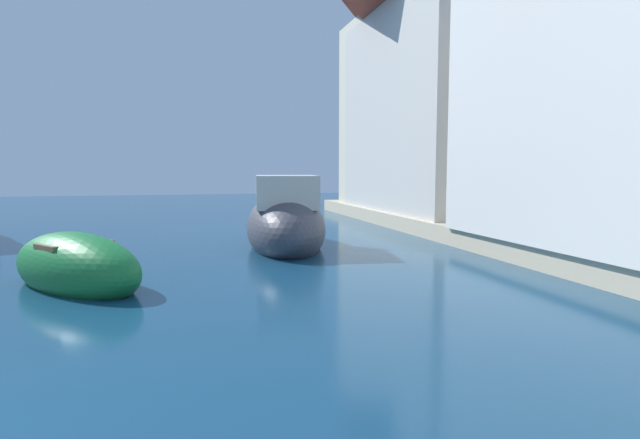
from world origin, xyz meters
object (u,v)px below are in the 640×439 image
Objects in this scene: moored_boat_3 at (76,267)px; waterfront_building_annex at (451,96)px; moored_boat_0 at (286,223)px; waterfront_building_far at (441,95)px.

moored_boat_3 is 15.28m from waterfront_building_annex.
moored_boat_0 is 9.69m from waterfront_building_annex.
moored_boat_3 is 15.81m from waterfront_building_far.
moored_boat_0 is 1.47× the size of moored_boat_3.
moored_boat_0 is at bearing -143.21° from waterfront_building_far.
waterfront_building_far reaches higher than waterfront_building_annex.
moored_boat_0 reaches higher than moored_boat_3.
waterfront_building_far is at bearing 90.00° from waterfront_building_annex.
moored_boat_0 is 0.56× the size of waterfront_building_annex.
waterfront_building_far is at bearing -45.58° from moored_boat_0.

